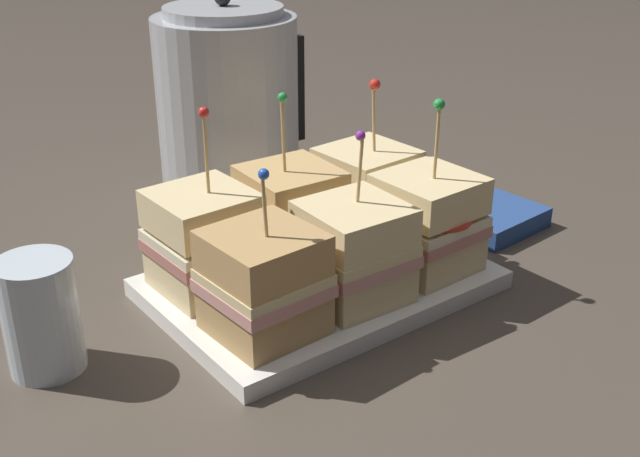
{
  "coord_description": "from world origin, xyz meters",
  "views": [
    {
      "loc": [
        -0.43,
        -0.57,
        0.4
      ],
      "look_at": [
        0.0,
        0.0,
        0.07
      ],
      "focal_mm": 45.0,
      "sensor_mm": 36.0,
      "label": 1
    }
  ],
  "objects_px": {
    "serving_platter": "(320,283)",
    "sandwich_back_left": "(204,241)",
    "sandwich_back_right": "(367,193)",
    "napkin_stack": "(487,216)",
    "sandwich_front_center": "(356,251)",
    "sandwich_front_left": "(264,283)",
    "sandwich_back_center": "(290,215)",
    "drinking_glass": "(41,315)",
    "sandwich_front_right": "(428,223)",
    "kettle_steel": "(229,107)"
  },
  "relations": [
    {
      "from": "serving_platter",
      "to": "sandwich_back_left",
      "type": "relative_size",
      "value": 1.78
    },
    {
      "from": "sandwich_back_right",
      "to": "napkin_stack",
      "type": "bearing_deg",
      "value": -14.22
    },
    {
      "from": "serving_platter",
      "to": "sandwich_front_center",
      "type": "bearing_deg",
      "value": -87.4
    },
    {
      "from": "sandwich_front_center",
      "to": "sandwich_front_left",
      "type": "bearing_deg",
      "value": 179.29
    },
    {
      "from": "sandwich_front_center",
      "to": "sandwich_back_right",
      "type": "xyz_separation_m",
      "value": [
        0.1,
        0.1,
        0.0
      ]
    },
    {
      "from": "sandwich_front_center",
      "to": "sandwich_back_center",
      "type": "height_order",
      "value": "sandwich_back_center"
    },
    {
      "from": "drinking_glass",
      "to": "napkin_stack",
      "type": "height_order",
      "value": "drinking_glass"
    },
    {
      "from": "sandwich_back_right",
      "to": "drinking_glass",
      "type": "height_order",
      "value": "sandwich_back_right"
    },
    {
      "from": "serving_platter",
      "to": "napkin_stack",
      "type": "xyz_separation_m",
      "value": [
        0.26,
        0.01,
        0.0
      ]
    },
    {
      "from": "sandwich_back_left",
      "to": "drinking_glass",
      "type": "relative_size",
      "value": 1.77
    },
    {
      "from": "sandwich_front_right",
      "to": "sandwich_back_left",
      "type": "relative_size",
      "value": 0.98
    },
    {
      "from": "serving_platter",
      "to": "sandwich_front_left",
      "type": "relative_size",
      "value": 2.08
    },
    {
      "from": "sandwich_back_center",
      "to": "sandwich_back_right",
      "type": "bearing_deg",
      "value": -1.29
    },
    {
      "from": "sandwich_front_left",
      "to": "serving_platter",
      "type": "bearing_deg",
      "value": 27.03
    },
    {
      "from": "sandwich_back_right",
      "to": "drinking_glass",
      "type": "relative_size",
      "value": 1.72
    },
    {
      "from": "serving_platter",
      "to": "sandwich_front_right",
      "type": "relative_size",
      "value": 1.81
    },
    {
      "from": "serving_platter",
      "to": "napkin_stack",
      "type": "relative_size",
      "value": 2.78
    },
    {
      "from": "serving_platter",
      "to": "sandwich_front_right",
      "type": "distance_m",
      "value": 0.12
    },
    {
      "from": "napkin_stack",
      "to": "sandwich_front_center",
      "type": "bearing_deg",
      "value": -166.62
    },
    {
      "from": "serving_platter",
      "to": "sandwich_front_center",
      "type": "relative_size",
      "value": 1.97
    },
    {
      "from": "sandwich_front_left",
      "to": "sandwich_back_right",
      "type": "height_order",
      "value": "sandwich_back_right"
    },
    {
      "from": "sandwich_front_center",
      "to": "sandwich_back_center",
      "type": "distance_m",
      "value": 0.1
    },
    {
      "from": "sandwich_front_right",
      "to": "drinking_glass",
      "type": "xyz_separation_m",
      "value": [
        -0.36,
        0.09,
        -0.02
      ]
    },
    {
      "from": "sandwich_front_center",
      "to": "napkin_stack",
      "type": "xyz_separation_m",
      "value": [
        0.25,
        0.06,
        -0.05
      ]
    },
    {
      "from": "napkin_stack",
      "to": "sandwich_front_left",
      "type": "bearing_deg",
      "value": -170.59
    },
    {
      "from": "sandwich_front_center",
      "to": "kettle_steel",
      "type": "relative_size",
      "value": 0.63
    },
    {
      "from": "sandwich_back_center",
      "to": "drinking_glass",
      "type": "relative_size",
      "value": 1.75
    },
    {
      "from": "serving_platter",
      "to": "sandwich_back_right",
      "type": "bearing_deg",
      "value": 25.37
    },
    {
      "from": "sandwich_front_left",
      "to": "drinking_glass",
      "type": "relative_size",
      "value": 1.51
    },
    {
      "from": "sandwich_front_left",
      "to": "sandwich_back_center",
      "type": "distance_m",
      "value": 0.14
    },
    {
      "from": "sandwich_front_center",
      "to": "sandwich_back_left",
      "type": "distance_m",
      "value": 0.15
    },
    {
      "from": "sandwich_back_left",
      "to": "sandwich_back_right",
      "type": "xyz_separation_m",
      "value": [
        0.2,
        -0.0,
        0.0
      ]
    },
    {
      "from": "sandwich_front_right",
      "to": "sandwich_front_center",
      "type": "bearing_deg",
      "value": -178.29
    },
    {
      "from": "sandwich_front_center",
      "to": "napkin_stack",
      "type": "relative_size",
      "value": 1.41
    },
    {
      "from": "sandwich_back_center",
      "to": "serving_platter",
      "type": "bearing_deg",
      "value": -88.08
    },
    {
      "from": "sandwich_front_center",
      "to": "kettle_steel",
      "type": "bearing_deg",
      "value": 79.44
    },
    {
      "from": "sandwich_front_right",
      "to": "drinking_glass",
      "type": "relative_size",
      "value": 1.74
    },
    {
      "from": "sandwich_back_center",
      "to": "sandwich_front_center",
      "type": "bearing_deg",
      "value": -87.73
    },
    {
      "from": "sandwich_back_left",
      "to": "kettle_steel",
      "type": "height_order",
      "value": "kettle_steel"
    },
    {
      "from": "sandwich_back_right",
      "to": "serving_platter",
      "type": "bearing_deg",
      "value": -154.63
    },
    {
      "from": "serving_platter",
      "to": "drinking_glass",
      "type": "bearing_deg",
      "value": 172.2
    },
    {
      "from": "serving_platter",
      "to": "sandwich_front_center",
      "type": "distance_m",
      "value": 0.08
    },
    {
      "from": "sandwich_front_center",
      "to": "kettle_steel",
      "type": "distance_m",
      "value": 0.33
    },
    {
      "from": "serving_platter",
      "to": "drinking_glass",
      "type": "height_order",
      "value": "drinking_glass"
    },
    {
      "from": "sandwich_back_left",
      "to": "kettle_steel",
      "type": "distance_m",
      "value": 0.28
    },
    {
      "from": "sandwich_front_center",
      "to": "sandwich_front_right",
      "type": "bearing_deg",
      "value": 1.71
    },
    {
      "from": "sandwich_front_left",
      "to": "kettle_steel",
      "type": "bearing_deg",
      "value": 63.16
    },
    {
      "from": "kettle_steel",
      "to": "napkin_stack",
      "type": "distance_m",
      "value": 0.34
    },
    {
      "from": "sandwich_back_left",
      "to": "kettle_steel",
      "type": "xyz_separation_m",
      "value": [
        0.16,
        0.22,
        0.05
      ]
    },
    {
      "from": "sandwich_back_right",
      "to": "napkin_stack",
      "type": "height_order",
      "value": "sandwich_back_right"
    }
  ]
}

